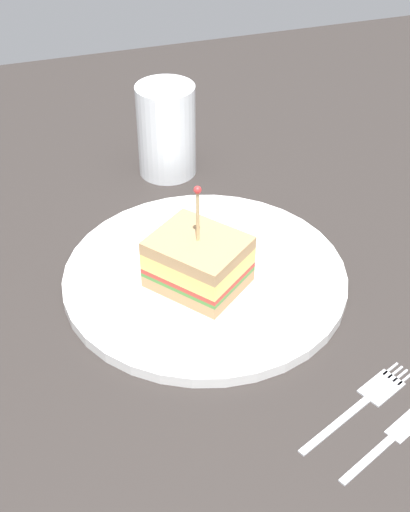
# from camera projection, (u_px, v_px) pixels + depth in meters

# --- Properties ---
(ground_plane) EXTENTS (1.20, 1.20, 0.02)m
(ground_plane) POSITION_uv_depth(u_px,v_px,m) (205.00, 289.00, 0.68)
(ground_plane) COLOR #2D2826
(plate) EXTENTS (0.27, 0.27, 0.01)m
(plate) POSITION_uv_depth(u_px,v_px,m) (205.00, 277.00, 0.67)
(plate) COLOR white
(plate) RESTS_ON ground_plane
(sandwich_half_center) EXTENTS (0.11, 0.10, 0.11)m
(sandwich_half_center) POSITION_uv_depth(u_px,v_px,m) (198.00, 262.00, 0.64)
(sandwich_half_center) COLOR tan
(sandwich_half_center) RESTS_ON plate
(drink_glass) EXTENTS (0.07, 0.07, 0.11)m
(drink_glass) POSITION_uv_depth(u_px,v_px,m) (167.00, 134.00, 0.81)
(drink_glass) COLOR #B74C33
(drink_glass) RESTS_ON ground_plane
(fork) EXTENTS (0.06, 0.12, 0.00)m
(fork) POSITION_uv_depth(u_px,v_px,m) (368.00, 398.00, 0.56)
(fork) COLOR silver
(fork) RESTS_ON ground_plane
(knife) EXTENTS (0.06, 0.12, 0.00)m
(knife) POSITION_uv_depth(u_px,v_px,m) (403.00, 428.00, 0.54)
(knife) COLOR silver
(knife) RESTS_ON ground_plane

